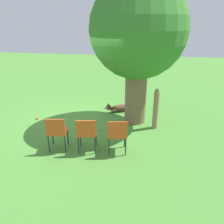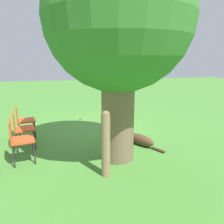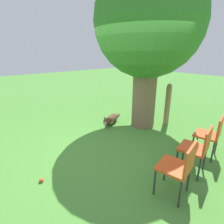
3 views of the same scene
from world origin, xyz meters
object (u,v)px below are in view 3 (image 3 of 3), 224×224
dog (111,119)px  red_chair_2 (211,133)px  red_chair_0 (180,165)px  tennis_ball (41,180)px  red_chair_1 (198,147)px  fence_post (168,104)px  oak_tree (148,25)px

dog → red_chair_2: bearing=68.8°
red_chair_0 → tennis_ball: bearing=31.1°
red_chair_1 → fence_post: bearing=-55.5°
red_chair_0 → red_chair_1: (-0.06, 0.70, 0.00)m
red_chair_0 → fence_post: bearing=-64.9°
dog → oak_tree: bearing=103.1°
fence_post → red_chair_0: bearing=-54.2°
dog → fence_post: fence_post is taller
oak_tree → red_chair_0: 3.33m
oak_tree → fence_post: size_ratio=3.40×
red_chair_0 → tennis_ball: red_chair_0 is taller
dog → red_chair_2: size_ratio=1.31×
oak_tree → tennis_ball: bearing=-81.6°
fence_post → red_chair_0: fence_post is taller
fence_post → dog: bearing=-130.4°
oak_tree → red_chair_1: oak_tree is taller
dog → tennis_ball: (1.12, -2.43, -0.09)m
fence_post → red_chair_0: size_ratio=1.37×
red_chair_1 → tennis_ball: red_chair_1 is taller
oak_tree → dog: bearing=-137.7°
red_chair_2 → red_chair_0: bearing=84.3°
dog → red_chair_0: (2.67, -1.04, 0.38)m
fence_post → red_chair_1: (1.57, -1.56, -0.08)m
red_chair_1 → red_chair_2: size_ratio=1.00×
oak_tree → red_chair_1: 3.00m
red_chair_2 → red_chair_1: bearing=84.3°
dog → red_chair_1: size_ratio=1.31×
oak_tree → red_chair_1: size_ratio=4.67×
oak_tree → red_chair_2: 2.82m
fence_post → oak_tree: bearing=-121.2°
red_chair_0 → red_chair_2: size_ratio=1.00×
dog → red_chair_0: red_chair_0 is taller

